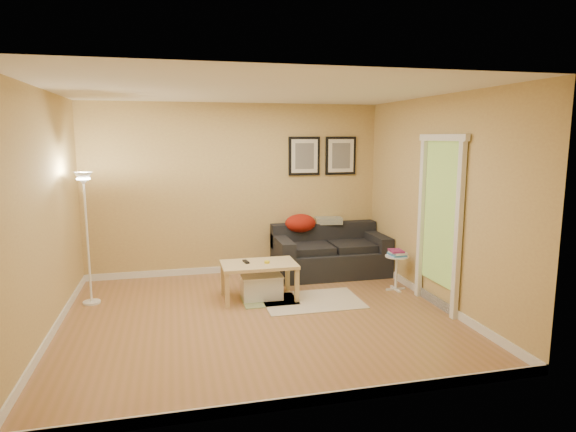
# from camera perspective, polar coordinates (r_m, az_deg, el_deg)

# --- Properties ---
(floor) EXTENTS (4.50, 4.50, 0.00)m
(floor) POSITION_cam_1_polar(r_m,az_deg,el_deg) (5.86, -3.37, -11.72)
(floor) COLOR #A06C44
(floor) RESTS_ON ground
(ceiling) EXTENTS (4.50, 4.50, 0.00)m
(ceiling) POSITION_cam_1_polar(r_m,az_deg,el_deg) (5.49, -3.63, 14.49)
(ceiling) COLOR white
(ceiling) RESTS_ON wall_back
(wall_back) EXTENTS (4.50, 0.00, 4.50)m
(wall_back) POSITION_cam_1_polar(r_m,az_deg,el_deg) (7.49, -6.16, 3.11)
(wall_back) COLOR tan
(wall_back) RESTS_ON ground
(wall_front) EXTENTS (4.50, 0.00, 4.50)m
(wall_front) POSITION_cam_1_polar(r_m,az_deg,el_deg) (3.61, 2.04, -3.54)
(wall_front) COLOR tan
(wall_front) RESTS_ON ground
(wall_left) EXTENTS (0.00, 4.00, 4.00)m
(wall_left) POSITION_cam_1_polar(r_m,az_deg,el_deg) (5.60, -26.78, 0.08)
(wall_left) COLOR tan
(wall_left) RESTS_ON ground
(wall_right) EXTENTS (0.00, 4.00, 4.00)m
(wall_right) POSITION_cam_1_polar(r_m,az_deg,el_deg) (6.32, 17.05, 1.60)
(wall_right) COLOR tan
(wall_right) RESTS_ON ground
(baseboard_back) EXTENTS (4.50, 0.02, 0.10)m
(baseboard_back) POSITION_cam_1_polar(r_m,az_deg,el_deg) (7.72, -5.98, -6.16)
(baseboard_back) COLOR white
(baseboard_back) RESTS_ON ground
(baseboard_front) EXTENTS (4.50, 0.02, 0.10)m
(baseboard_front) POSITION_cam_1_polar(r_m,az_deg,el_deg) (4.08, 1.89, -20.88)
(baseboard_front) COLOR white
(baseboard_front) RESTS_ON ground
(baseboard_left) EXTENTS (0.02, 4.00, 0.10)m
(baseboard_left) POSITION_cam_1_polar(r_m,az_deg,el_deg) (5.91, -25.78, -11.97)
(baseboard_left) COLOR white
(baseboard_left) RESTS_ON ground
(baseboard_right) EXTENTS (0.02, 4.00, 0.10)m
(baseboard_right) POSITION_cam_1_polar(r_m,az_deg,el_deg) (6.59, 16.45, -9.23)
(baseboard_right) COLOR white
(baseboard_right) RESTS_ON ground
(sofa) EXTENTS (1.70, 0.90, 0.75)m
(sofa) POSITION_cam_1_polar(r_m,az_deg,el_deg) (7.50, 4.98, -4.03)
(sofa) COLOR black
(sofa) RESTS_ON ground
(red_throw) EXTENTS (0.48, 0.36, 0.28)m
(red_throw) POSITION_cam_1_polar(r_m,az_deg,el_deg) (7.55, 1.47, -0.85)
(red_throw) COLOR #9C230E
(red_throw) RESTS_ON sofa
(plaid_throw) EXTENTS (0.45, 0.32, 0.10)m
(plaid_throw) POSITION_cam_1_polar(r_m,az_deg,el_deg) (7.76, 4.75, -0.53)
(plaid_throw) COLOR #C7BF74
(plaid_throw) RESTS_ON sofa
(framed_print_left) EXTENTS (0.50, 0.04, 0.60)m
(framed_print_left) POSITION_cam_1_polar(r_m,az_deg,el_deg) (7.64, 1.92, 7.04)
(framed_print_left) COLOR black
(framed_print_left) RESTS_ON wall_back
(framed_print_right) EXTENTS (0.50, 0.04, 0.60)m
(framed_print_right) POSITION_cam_1_polar(r_m,az_deg,el_deg) (7.82, 6.19, 7.05)
(framed_print_right) COLOR black
(framed_print_right) RESTS_ON wall_back
(area_rug) EXTENTS (1.25, 0.85, 0.01)m
(area_rug) POSITION_cam_1_polar(r_m,az_deg,el_deg) (6.37, 2.84, -9.92)
(area_rug) COLOR beige
(area_rug) RESTS_ON ground
(green_runner) EXTENTS (0.70, 0.50, 0.01)m
(green_runner) POSITION_cam_1_polar(r_m,az_deg,el_deg) (6.38, -2.15, -9.86)
(green_runner) COLOR #668C4C
(green_runner) RESTS_ON ground
(coffee_table) EXTENTS (0.99, 0.64, 0.48)m
(coffee_table) POSITION_cam_1_polar(r_m,az_deg,el_deg) (6.40, -3.42, -7.61)
(coffee_table) COLOR #D0BA7F
(coffee_table) RESTS_ON ground
(remote_control) EXTENTS (0.07, 0.17, 0.02)m
(remote_control) POSITION_cam_1_polar(r_m,az_deg,el_deg) (6.37, -4.95, -5.36)
(remote_control) COLOR black
(remote_control) RESTS_ON coffee_table
(tape_roll) EXTENTS (0.07, 0.07, 0.03)m
(tape_roll) POSITION_cam_1_polar(r_m,az_deg,el_deg) (6.32, -2.48, -5.42)
(tape_roll) COLOR yellow
(tape_roll) RESTS_ON coffee_table
(storage_bin) EXTENTS (0.53, 0.39, 0.33)m
(storage_bin) POSITION_cam_1_polar(r_m,az_deg,el_deg) (6.43, -3.14, -8.24)
(storage_bin) COLOR white
(storage_bin) RESTS_ON ground
(side_table) EXTENTS (0.32, 0.32, 0.49)m
(side_table) POSITION_cam_1_polar(r_m,az_deg,el_deg) (6.91, 12.57, -6.52)
(side_table) COLOR white
(side_table) RESTS_ON ground
(book_stack) EXTENTS (0.25, 0.29, 0.08)m
(book_stack) POSITION_cam_1_polar(r_m,az_deg,el_deg) (6.86, 12.65, -4.21)
(book_stack) COLOR teal
(book_stack) RESTS_ON side_table
(floor_lamp) EXTENTS (0.22, 0.22, 1.68)m
(floor_lamp) POSITION_cam_1_polar(r_m,az_deg,el_deg) (6.58, -22.44, -2.87)
(floor_lamp) COLOR white
(floor_lamp) RESTS_ON ground
(doorway) EXTENTS (0.12, 1.01, 2.13)m
(doorway) POSITION_cam_1_polar(r_m,az_deg,el_deg) (6.21, 17.23, -1.11)
(doorway) COLOR white
(doorway) RESTS_ON ground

